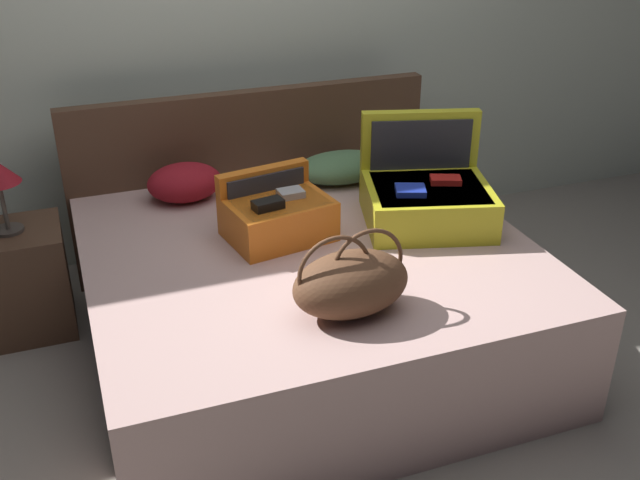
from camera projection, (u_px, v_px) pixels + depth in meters
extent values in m
plane|color=gray|center=(342.00, 401.00, 3.14)|extent=(12.00, 12.00, 0.00)
cube|color=#B7C1B2|center=(229.00, 13.00, 3.91)|extent=(8.00, 0.10, 2.60)
cube|color=#BC9993|center=(310.00, 299.00, 3.35)|extent=(1.89, 1.77, 0.53)
cube|color=#4C3323|center=(253.00, 179.00, 4.01)|extent=(1.92, 0.08, 0.97)
cube|color=gold|center=(428.00, 206.00, 3.38)|extent=(0.66, 0.59, 0.19)
cube|color=#28282D|center=(428.00, 201.00, 3.36)|extent=(0.58, 0.52, 0.13)
cube|color=#1E33A5|center=(410.00, 191.00, 3.27)|extent=(0.16, 0.15, 0.03)
cube|color=#B21E19|center=(445.00, 180.00, 3.38)|extent=(0.16, 0.13, 0.03)
cube|color=gold|center=(419.00, 158.00, 3.54)|extent=(0.55, 0.20, 0.46)
cube|color=#28282D|center=(420.00, 160.00, 3.51)|extent=(0.46, 0.14, 0.39)
cube|color=#D16619|center=(281.00, 221.00, 3.25)|extent=(0.48, 0.35, 0.18)
cube|color=#28282D|center=(281.00, 215.00, 3.23)|extent=(0.42, 0.31, 0.13)
cube|color=black|center=(268.00, 205.00, 3.14)|extent=(0.14, 0.09, 0.05)
cube|color=#99999E|center=(291.00, 194.00, 3.25)|extent=(0.11, 0.09, 0.04)
cube|color=#D16619|center=(264.00, 197.00, 3.35)|extent=(0.44, 0.13, 0.28)
cube|color=#28282D|center=(267.00, 200.00, 3.33)|extent=(0.37, 0.07, 0.24)
ellipsoid|color=brown|center=(351.00, 284.00, 2.72)|extent=(0.46, 0.31, 0.24)
torus|color=brown|center=(334.00, 272.00, 2.66)|extent=(0.29, 0.03, 0.29)
torus|color=brown|center=(368.00, 264.00, 2.71)|extent=(0.29, 0.03, 0.29)
ellipsoid|color=maroon|center=(185.00, 182.00, 3.62)|extent=(0.36, 0.27, 0.18)
ellipsoid|color=#4C724C|center=(341.00, 167.00, 3.84)|extent=(0.50, 0.30, 0.15)
cube|color=#4C3323|center=(20.00, 281.00, 3.50)|extent=(0.44, 0.40, 0.52)
cylinder|color=#3F3833|center=(9.00, 230.00, 3.38)|extent=(0.13, 0.13, 0.01)
cylinder|color=#4C443D|center=(4.00, 206.00, 3.32)|extent=(0.02, 0.02, 0.22)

